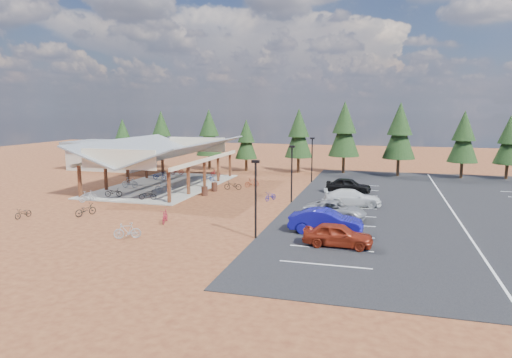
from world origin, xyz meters
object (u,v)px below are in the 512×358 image
bike_4 (148,195)px  bike_6 (208,178)px  car_3 (352,198)px  lamp_post_1 (292,170)px  bike_9 (88,196)px  bike_pavilion (164,151)px  bike_5 (163,187)px  outbuilding (110,155)px  bike_8 (23,213)px  bike_15 (252,183)px  bike_0 (114,192)px  bike_2 (160,176)px  bike_14 (271,196)px  bike_11 (165,216)px  car_0 (338,235)px  lamp_post_0 (256,194)px  bike_12 (86,210)px  car_1 (326,221)px  bike_1 (130,183)px  trash_bin_0 (205,191)px  car_4 (348,185)px  trash_bin_1 (214,187)px  bike_3 (177,171)px  bike_16 (233,185)px  bike_13 (127,231)px  car_2 (335,210)px  lamp_post_2 (312,156)px

bike_4 → bike_6: 11.58m
bike_6 → car_3: 19.11m
lamp_post_1 → bike_9: bearing=-165.3°
bike_pavilion → lamp_post_1: lamp_post_1 is taller
bike_5 → outbuilding: bearing=40.5°
bike_8 → bike_15: size_ratio=0.94×
bike_9 → bike_0: bearing=-92.2°
outbuilding → bike_2: bearing=-33.7°
bike_4 → bike_9: 5.35m
bike_6 → bike_14: bearing=-136.7°
car_3 → bike_11: bearing=118.6°
bike_2 → car_0: 30.70m
lamp_post_0 → bike_12: lamp_post_0 is taller
bike_4 → car_1: bearing=-125.0°
bike_11 → car_3: bearing=22.0°
bike_pavilion → outbuilding: 17.89m
bike_9 → bike_1: bearing=-64.7°
trash_bin_0 → car_3: (14.18, -1.13, 0.30)m
bike_9 → bike_12: (3.22, -4.77, -0.04)m
bike_6 → car_1: bearing=-144.5°
bike_5 → car_4: 18.49m
lamp_post_0 → bike_9: 19.48m
trash_bin_1 → car_3: (14.13, -3.69, 0.30)m
bike_3 → bike_pavilion: bearing=-174.4°
bike_6 → trash_bin_1: bearing=-156.9°
bike_pavilion → car_0: (20.32, -17.40, -3.06)m
bike_2 → bike_4: (4.51, -11.05, -0.07)m
lamp_post_1 → bike_5: bearing=175.9°
lamp_post_1 → bike_3: lamp_post_1 is taller
bike_16 → lamp_post_0: bearing=16.7°
bike_0 → bike_pavilion: bearing=-29.8°
bike_12 → bike_13: (6.64, -4.83, 0.05)m
car_4 → bike_13: bearing=150.3°
bike_5 → bike_11: (5.64, -10.85, -0.11)m
bike_1 → bike_8: bearing=174.8°
bike_13 → car_1: bearing=84.6°
outbuilding → car_2: outbuilding is taller
bike_6 → lamp_post_1: bearing=-132.3°
bike_1 → bike_4: (4.95, -5.24, -0.13)m
bike_12 → bike_15: 18.64m
bike_8 → bike_9: bike_9 is taller
outbuilding → car_2: (33.42, -21.26, -1.32)m
bike_pavilion → outbuilding: size_ratio=1.76×
bike_2 → lamp_post_2: bearing=-67.0°
bike_13 → bike_9: bearing=-160.7°
trash_bin_0 → trash_bin_1: 2.55m
outbuilding → bike_2: outbuilding is taller
bike_0 → bike_4: size_ratio=0.99×
outbuilding → bike_1: (11.17, -13.56, -1.37)m
lamp_post_0 → bike_2: lamp_post_0 is taller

